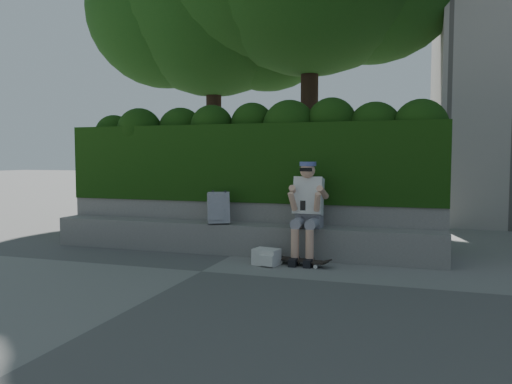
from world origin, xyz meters
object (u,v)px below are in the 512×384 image
(person, at_px, (307,207))
(backpack_plaid, at_px, (218,208))
(skateboard, at_px, (300,260))
(backpack_ground, at_px, (266,257))

(person, distance_m, backpack_plaid, 1.37)
(skateboard, bearing_deg, backpack_ground, -152.72)
(skateboard, distance_m, backpack_plaid, 1.54)
(person, xyz_separation_m, skateboard, (-0.02, -0.33, -0.69))
(backpack_plaid, height_order, backpack_ground, backpack_plaid)
(person, relative_size, backpack_ground, 4.12)
(backpack_plaid, bearing_deg, person, -31.71)
(backpack_plaid, relative_size, backpack_ground, 1.40)
(person, bearing_deg, backpack_ground, -136.56)
(skateboard, height_order, backpack_plaid, backpack_plaid)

